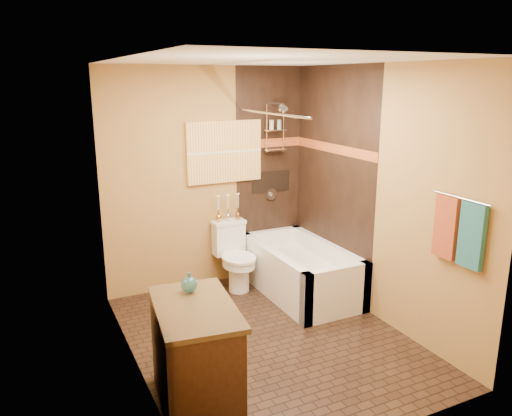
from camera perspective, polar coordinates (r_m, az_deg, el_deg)
floor at (r=4.83m, az=1.31°, el=-14.60°), size 3.00×3.00×0.00m
wall_left at (r=3.98m, az=-14.16°, el=-2.01°), size 0.02×3.00×2.50m
wall_right at (r=5.01m, az=13.69°, el=1.42°), size 0.02×3.00×2.50m
wall_back at (r=5.70m, az=-5.53°, el=3.33°), size 2.40×0.02×2.50m
wall_front at (r=3.17m, az=14.03°, el=-6.28°), size 2.40×0.02×2.50m
ceiling at (r=4.22m, az=1.52°, el=16.54°), size 3.00×3.00×0.00m
alcove_tile_back at (r=6.00m, az=1.47°, el=3.95°), size 0.85×0.01×2.50m
alcove_tile_right at (r=5.59m, az=8.73°, el=3.00°), size 0.01×1.50×2.50m
mosaic_band_back at (r=5.93m, az=1.54°, el=7.45°), size 0.85×0.01×0.10m
mosaic_band_right at (r=5.52m, az=8.80°, el=6.75°), size 0.01×1.50×0.10m
alcove_niche at (r=6.03m, az=1.70°, el=3.03°), size 0.50×0.01×0.25m
shower_fixtures at (r=5.85m, az=2.21°, el=7.80°), size 0.24×0.33×1.16m
curtain_rod at (r=5.08m, az=1.59°, el=10.79°), size 0.03×1.55×0.03m
towel_bar at (r=4.20m, az=22.40°, el=1.02°), size 0.02×0.55×0.02m
towel_teal at (r=4.19m, az=23.45°, el=-2.93°), size 0.05×0.22×0.52m
towel_rust at (r=4.36m, az=20.89°, el=-2.05°), size 0.05×0.22×0.52m
sunset_painting at (r=5.70m, az=-3.62°, el=6.42°), size 0.90×0.04×0.70m
vanity_mirror at (r=3.30m, az=-11.86°, el=-0.73°), size 0.01×1.00×0.90m
bathtub at (r=5.68m, az=5.08°, el=-7.55°), size 0.80×1.50×0.55m
toilet at (r=5.76m, az=-2.46°, el=-5.47°), size 0.39×0.57×0.76m
vanity at (r=3.80m, az=-6.95°, el=-16.45°), size 0.66×0.97×0.80m
teal_bottle at (r=3.80m, az=-7.65°, el=-8.41°), size 0.15×0.15×0.19m
bud_vases at (r=5.75m, az=-3.20°, el=0.14°), size 0.31×0.06×0.30m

